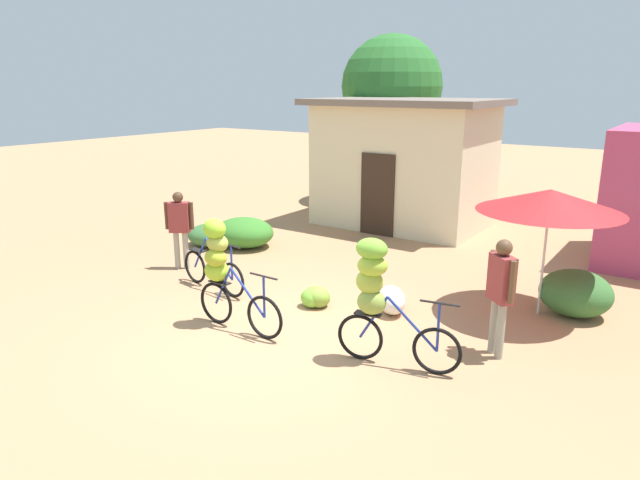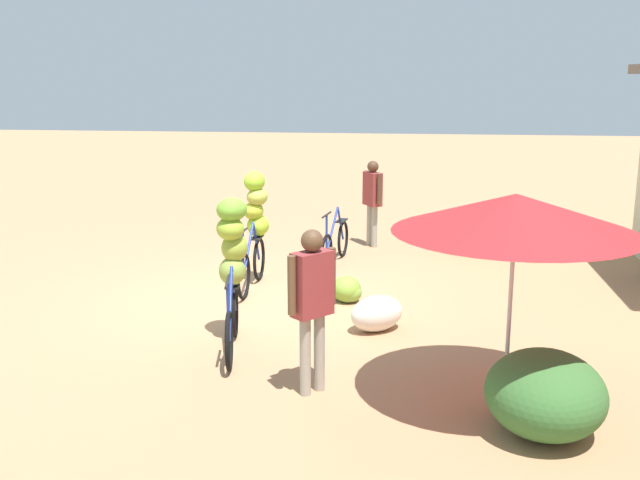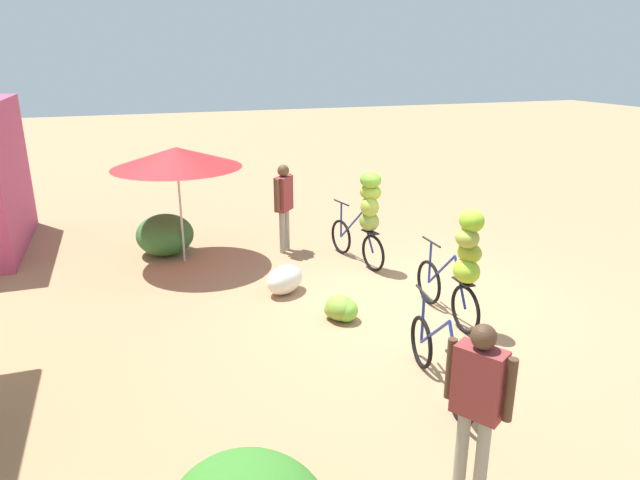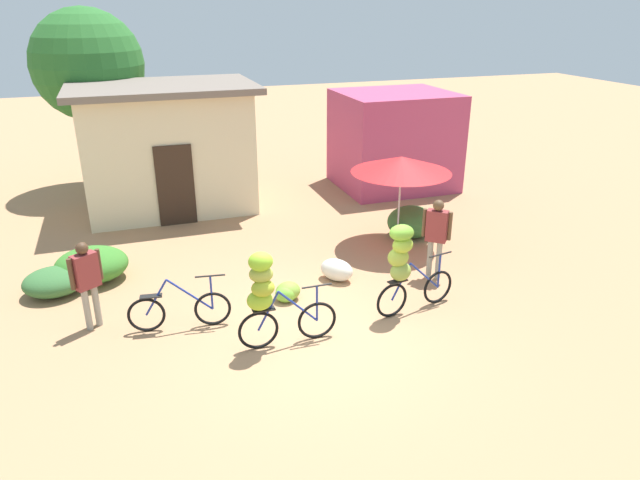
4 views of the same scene
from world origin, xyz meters
name	(u,v)px [view 4 (image 4 of 4)]	position (x,y,z in m)	size (l,w,h in m)	color
ground_plane	(312,335)	(0.00, 0.00, 0.00)	(60.00, 60.00, 0.00)	#AC7E57
building_low	(167,147)	(-1.50, 7.41, 1.65)	(4.63, 3.23, 3.25)	beige
shop_pink	(394,140)	(4.97, 7.28, 1.38)	(3.20, 2.80, 2.77)	#B44067
tree_behind_building	(88,65)	(-3.24, 9.93, 3.52)	(3.06, 3.06, 5.07)	brown
hedge_bush_front_left	(54,282)	(-4.15, 3.00, 0.25)	(1.13, 1.00, 0.50)	#376934
hedge_bush_front_right	(92,265)	(-3.48, 3.38, 0.33)	(1.41, 1.23, 0.67)	#3A7B2A
hedge_bush_mid	(411,222)	(3.59, 3.39, 0.37)	(1.13, 1.04, 0.74)	#356930
market_umbrella	(401,164)	(3.11, 3.11, 1.87)	(2.22, 2.22, 2.05)	beige
bicycle_leftmost	(180,310)	(-2.03, 0.93, 0.35)	(1.71, 0.30, 0.95)	black
bicycle_near_pile	(268,294)	(-0.74, -0.12, 0.96)	(1.64, 0.39, 1.69)	black
bicycle_center_loaded	(404,261)	(1.74, 0.16, 1.02)	(1.66, 0.48, 1.71)	black
banana_pile_on_ground	(288,292)	(-0.03, 1.31, 0.16)	(0.56, 0.52, 0.35)	#78C23B
produce_sack	(337,270)	(1.12, 1.80, 0.22)	(0.70, 0.44, 0.44)	silver
person_vendor	(436,231)	(3.00, 1.26, 1.01)	(0.45, 0.42, 1.65)	gray
person_bystander	(87,277)	(-3.43, 1.46, 0.95)	(0.50, 0.38, 1.57)	gray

